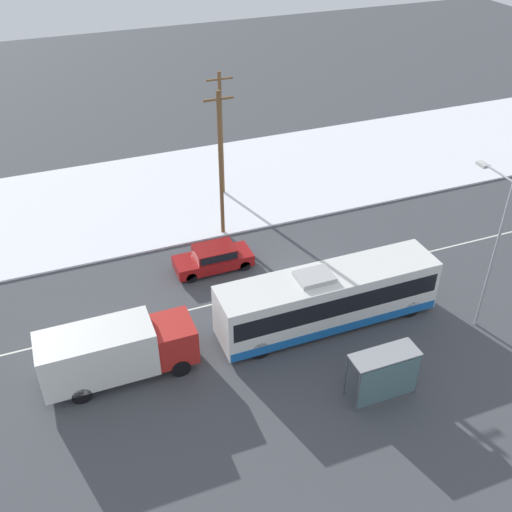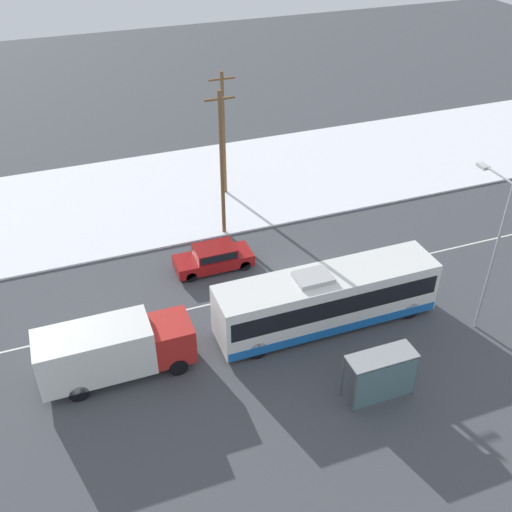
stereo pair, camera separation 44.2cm
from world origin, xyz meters
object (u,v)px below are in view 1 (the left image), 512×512
at_px(pedestrian_at_stop, 373,360).
at_px(city_bus, 328,298).
at_px(streetlamp, 492,236).
at_px(utility_pole_roadside, 221,164).
at_px(utility_pole_snowlot, 221,133).
at_px(bus_shelter, 387,371).
at_px(sedan_car, 214,257).
at_px(box_truck, 115,351).

bearing_deg(pedestrian_at_stop, city_bus, 93.24).
distance_m(city_bus, streetlamp, 8.45).
distance_m(utility_pole_roadside, utility_pole_snowlot, 5.38).
bearing_deg(bus_shelter, streetlamp, 22.69).
distance_m(sedan_car, streetlamp, 15.17).
bearing_deg(sedan_car, bus_shelter, 108.02).
relative_size(box_truck, bus_shelter, 2.27).
height_order(sedan_car, utility_pole_roadside, utility_pole_roadside).
height_order(pedestrian_at_stop, bus_shelter, bus_shelter).
bearing_deg(streetlamp, utility_pole_roadside, 126.36).
relative_size(box_truck, pedestrian_at_stop, 4.38).
relative_size(bus_shelter, streetlamp, 0.37).
relative_size(city_bus, utility_pole_roadside, 1.23).
bearing_deg(city_bus, box_truck, 179.28).
bearing_deg(sedan_car, utility_pole_snowlot, -112.05).
relative_size(sedan_car, bus_shelter, 1.46).
bearing_deg(utility_pole_snowlot, bus_shelter, -88.57).
distance_m(box_truck, pedestrian_at_stop, 11.88).
bearing_deg(utility_pole_snowlot, box_truck, -124.27).
height_order(box_truck, streetlamp, streetlamp).
height_order(city_bus, pedestrian_at_stop, city_bus).
bearing_deg(bus_shelter, pedestrian_at_stop, 81.89).
height_order(box_truck, pedestrian_at_stop, box_truck).
distance_m(pedestrian_at_stop, utility_pole_snowlot, 19.83).
relative_size(bus_shelter, utility_pole_roadside, 0.33).
height_order(sedan_car, pedestrian_at_stop, pedestrian_at_stop).
bearing_deg(box_truck, sedan_car, 43.86).
distance_m(city_bus, sedan_car, 7.85).
xyz_separation_m(city_bus, pedestrian_at_stop, (0.24, -4.18, -0.63)).
xyz_separation_m(box_truck, utility_pole_roadside, (8.61, 10.10, 3.29)).
bearing_deg(sedan_car, utility_pole_roadside, -116.45).
height_order(pedestrian_at_stop, utility_pole_roadside, utility_pole_roadside).
bearing_deg(utility_pole_roadside, utility_pole_snowlot, 71.15).
height_order(streetlamp, utility_pole_snowlot, utility_pole_snowlot).
xyz_separation_m(bus_shelter, streetlamp, (7.16, 2.99, 3.54)).
distance_m(sedan_car, bus_shelter, 12.94).
bearing_deg(bus_shelter, sedan_car, 108.02).
height_order(box_truck, utility_pole_snowlot, utility_pole_snowlot).
bearing_deg(city_bus, utility_pole_snowlot, 91.79).
bearing_deg(bus_shelter, utility_pole_roadside, 98.13).
bearing_deg(city_bus, pedestrian_at_stop, -86.76).
relative_size(streetlamp, utility_pole_roadside, 0.90).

